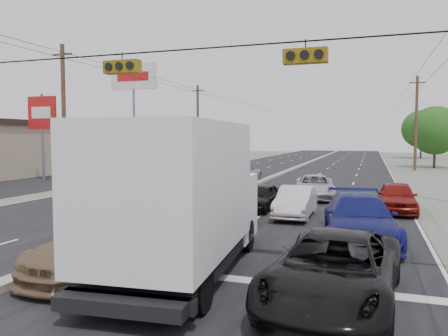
# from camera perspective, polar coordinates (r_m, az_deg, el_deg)

# --- Properties ---
(ground) EXTENTS (200.00, 200.00, 0.00)m
(ground) POSITION_cam_1_polar(r_m,az_deg,el_deg) (13.76, -18.20, -11.01)
(ground) COLOR #606356
(ground) RESTS_ON ground
(road_surface) EXTENTS (20.00, 160.00, 0.02)m
(road_surface) POSITION_cam_1_polar(r_m,az_deg,el_deg) (41.54, 7.44, -0.89)
(road_surface) COLOR black
(road_surface) RESTS_ON ground
(center_median) EXTENTS (0.50, 160.00, 0.20)m
(center_median) POSITION_cam_1_polar(r_m,az_deg,el_deg) (41.53, 7.44, -0.75)
(center_median) COLOR gray
(center_median) RESTS_ON ground
(strip_mall) EXTENTS (12.00, 42.00, 4.60)m
(strip_mall) POSITION_cam_1_polar(r_m,az_deg,el_deg) (49.27, -25.06, 2.21)
(strip_mall) COLOR tan
(strip_mall) RESTS_ON ground
(parking_lot) EXTENTS (10.00, 42.00, 0.02)m
(parking_lot) POSITION_cam_1_polar(r_m,az_deg,el_deg) (43.66, -16.40, -0.78)
(parking_lot) COLOR black
(parking_lot) RESTS_ON ground
(utility_pole_left_b) EXTENTS (1.60, 0.30, 10.00)m
(utility_pole_left_b) POSITION_cam_1_polar(r_m,az_deg,el_deg) (32.86, -20.18, 6.53)
(utility_pole_left_b) COLOR #422D1E
(utility_pole_left_b) RESTS_ON ground
(utility_pole_left_c) EXTENTS (1.60, 0.30, 10.00)m
(utility_pole_left_c) POSITION_cam_1_polar(r_m,az_deg,el_deg) (54.63, -3.44, 5.66)
(utility_pole_left_c) COLOR #422D1E
(utility_pole_left_c) RESTS_ON ground
(utility_pole_right_c) EXTENTS (1.60, 0.30, 10.00)m
(utility_pole_right_c) POSITION_cam_1_polar(r_m,az_deg,el_deg) (50.82, 23.80, 5.46)
(utility_pole_right_c) COLOR #422D1E
(utility_pole_right_c) RESTS_ON ground
(traffic_signals) EXTENTS (25.00, 0.30, 0.54)m
(traffic_signals) POSITION_cam_1_polar(r_m,az_deg,el_deg) (12.66, -13.55, 12.88)
(traffic_signals) COLOR black
(traffic_signals) RESTS_ON ground
(pole_sign_mid) EXTENTS (2.60, 0.25, 7.00)m
(pole_sign_mid) POSITION_cam_1_polar(r_m,az_deg,el_deg) (38.04, -22.65, 6.10)
(pole_sign_mid) COLOR slate
(pole_sign_mid) RESTS_ON ground
(pole_sign_billboard) EXTENTS (5.00, 0.25, 11.00)m
(pole_sign_billboard) POSITION_cam_1_polar(r_m,az_deg,el_deg) (45.02, -11.74, 10.74)
(pole_sign_billboard) COLOR slate
(pole_sign_billboard) RESTS_ON ground
(pole_sign_far) EXTENTS (2.20, 0.25, 6.00)m
(pole_sign_far) POSITION_cam_1_polar(r_m,az_deg,el_deg) (56.03, -6.77, 4.89)
(pole_sign_far) COLOR slate
(pole_sign_far) RESTS_ON ground
(tree_left_far) EXTENTS (4.80, 4.80, 6.12)m
(tree_left_far) POSITION_cam_1_polar(r_m,az_deg,el_deg) (76.73, -4.40, 4.14)
(tree_left_far) COLOR #382619
(tree_left_far) RESTS_ON ground
(tree_right_mid) EXTENTS (5.60, 5.60, 7.14)m
(tree_right_mid) POSITION_cam_1_polar(r_m,az_deg,el_deg) (56.04, 25.88, 4.44)
(tree_right_mid) COLOR #382619
(tree_right_mid) RESTS_ON ground
(tree_right_far) EXTENTS (6.40, 6.40, 8.16)m
(tree_right_far) POSITION_cam_1_polar(r_m,az_deg,el_deg) (81.01, 24.38, 4.66)
(tree_right_far) COLOR #382619
(tree_right_far) RESTS_ON ground
(box_truck) EXTENTS (3.30, 7.83, 3.88)m
(box_truck) POSITION_cam_1_polar(r_m,az_deg,el_deg) (11.14, -5.47, -3.90)
(box_truck) COLOR black
(box_truck) RESTS_ON ground
(tan_sedan) EXTENTS (2.24, 5.34, 1.54)m
(tan_sedan) POSITION_cam_1_polar(r_m,az_deg,el_deg) (12.15, -15.23, -9.20)
(tan_sedan) COLOR brown
(tan_sedan) RESTS_ON ground
(red_sedan) EXTENTS (1.62, 4.24, 1.38)m
(red_sedan) POSITION_cam_1_polar(r_m,az_deg,el_deg) (17.06, -0.38, -5.54)
(red_sedan) COLOR #B3170B
(red_sedan) RESTS_ON ground
(black_suv) EXTENTS (2.92, 5.54, 1.49)m
(black_suv) POSITION_cam_1_polar(r_m,az_deg,el_deg) (9.62, 14.20, -12.88)
(black_suv) COLOR black
(black_suv) RESTS_ON ground
(queue_car_a) EXTENTS (1.84, 3.86, 1.27)m
(queue_car_a) POSITION_cam_1_polar(r_m,az_deg,el_deg) (21.17, 4.74, -3.83)
(queue_car_a) COLOR black
(queue_car_a) RESTS_ON ground
(queue_car_b) EXTENTS (1.42, 4.06, 1.34)m
(queue_car_b) POSITION_cam_1_polar(r_m,az_deg,el_deg) (19.56, 9.35, -4.42)
(queue_car_b) COLOR silver
(queue_car_b) RESTS_ON ground
(queue_car_c) EXTENTS (2.86, 5.11, 1.35)m
(queue_car_c) POSITION_cam_1_polar(r_m,az_deg,el_deg) (25.61, 11.74, -2.45)
(queue_car_c) COLOR #B5B7BD
(queue_car_c) RESTS_ON ground
(queue_car_d) EXTENTS (2.89, 5.68, 1.58)m
(queue_car_d) POSITION_cam_1_polar(r_m,az_deg,el_deg) (15.36, 17.26, -6.41)
(queue_car_d) COLOR navy
(queue_car_d) RESTS_ON ground
(queue_car_e) EXTENTS (1.72, 4.19, 1.42)m
(queue_car_e) POSITION_cam_1_polar(r_m,az_deg,el_deg) (22.04, 21.65, -3.59)
(queue_car_e) COLOR maroon
(queue_car_e) RESTS_ON ground
(oncoming_near) EXTENTS (2.34, 4.98, 1.41)m
(oncoming_near) POSITION_cam_1_polar(r_m,az_deg,el_deg) (25.57, -13.82, -2.43)
(oncoming_near) COLOR black
(oncoming_near) RESTS_ON ground
(oncoming_far) EXTENTS (2.65, 5.48, 1.50)m
(oncoming_far) POSITION_cam_1_polar(r_m,az_deg,el_deg) (33.38, 2.18, -0.75)
(oncoming_far) COLOR #919598
(oncoming_far) RESTS_ON ground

